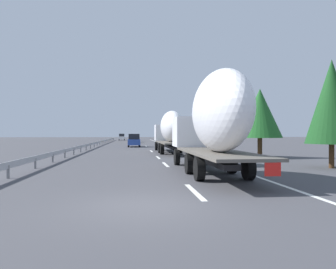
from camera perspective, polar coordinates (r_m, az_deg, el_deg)
name	(u,v)px	position (r m, az deg, el deg)	size (l,w,h in m)	color
ground_plane	(135,147)	(49.05, -5.93, -2.21)	(260.00, 260.00, 0.00)	#424247
lane_stripe_0	(195,192)	(11.40, 4.77, -10.14)	(3.20, 0.20, 0.01)	white
lane_stripe_1	(166,164)	(21.12, -0.44, -5.37)	(3.20, 0.20, 0.01)	white
lane_stripe_2	(158,157)	(27.19, -1.78, -4.13)	(3.20, 0.20, 0.01)	white
lane_stripe_3	(151,151)	(36.91, -2.99, -2.99)	(3.20, 0.20, 0.01)	white
lane_stripe_4	(146,146)	(51.11, -3.93, -2.11)	(3.20, 0.20, 0.01)	white
lane_stripe_5	(143,143)	(65.80, -4.47, -1.59)	(3.20, 0.20, 0.01)	white
lane_stripe_6	(143,143)	(66.31, -4.48, -1.58)	(3.20, 0.20, 0.01)	white
lane_stripe_7	(141,141)	(85.02, -4.90, -1.19)	(3.20, 0.20, 0.01)	white
edge_line_right	(167,145)	(54.36, -0.16, -1.97)	(110.00, 0.20, 0.01)	white
truck_lead	(170,130)	(33.76, 0.39, 0.88)	(14.29, 2.55, 4.35)	silver
truck_trailing	(213,120)	(15.91, 8.09, 2.60)	(12.78, 2.55, 4.93)	silver
car_white_van	(122,137)	(96.43, -8.26, -0.45)	(4.34, 1.75, 1.98)	white
car_blue_sedan	(134,140)	(48.96, -6.09, -1.05)	(4.60, 1.87, 1.99)	#28479E
car_yellow_coupe	(133,138)	(76.79, -6.28, -0.65)	(4.47, 1.81, 1.82)	gold
road_sign	(174,132)	(54.68, 1.07, 0.51)	(0.10, 0.90, 3.43)	gray
tree_0	(173,128)	(95.30, 0.96, 1.13)	(3.09, 3.09, 5.76)	#472D19
tree_1	(260,113)	(28.49, 16.10, 3.65)	(3.76, 3.76, 5.89)	#472D19
tree_2	(173,126)	(87.97, 0.89, 1.61)	(2.59, 2.59, 6.74)	#472D19
tree_3	(332,102)	(21.21, 27.20, 5.25)	(3.00, 3.00, 6.43)	#472D19
guardrail_median	(97,143)	(52.33, -12.54, -1.43)	(94.00, 0.10, 0.76)	#9EA0A5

